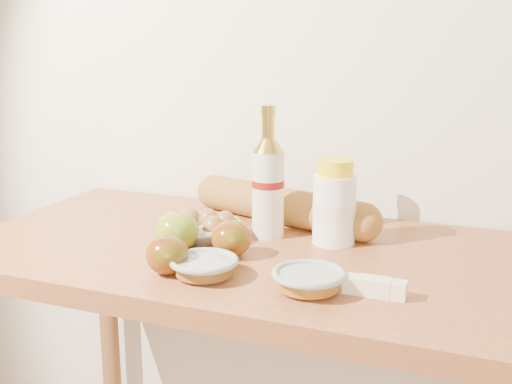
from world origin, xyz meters
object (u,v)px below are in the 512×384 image
baguette (282,206)px  egg_bowl (204,228)px  table (262,307)px  bourbon_bottle (268,184)px  cream_bottle (334,205)px

baguette → egg_bowl: bearing=-107.4°
table → bourbon_bottle: 0.25m
cream_bottle → baguette: 0.17m
bourbon_bottle → egg_bowl: size_ratio=1.59×
bourbon_bottle → table: bearing=-92.7°
cream_bottle → egg_bowl: (-0.25, -0.08, -0.06)m
egg_bowl → baguette: baguette is taller
cream_bottle → egg_bowl: size_ratio=1.00×
cream_bottle → egg_bowl: bearing=-172.2°
table → bourbon_bottle: bourbon_bottle is taller
cream_bottle → baguette: (-0.14, 0.09, -0.04)m
cream_bottle → egg_bowl: cream_bottle is taller
egg_bowl → table: bearing=-4.4°
bourbon_bottle → baguette: 0.12m
egg_bowl → baguette: (0.11, 0.16, 0.02)m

